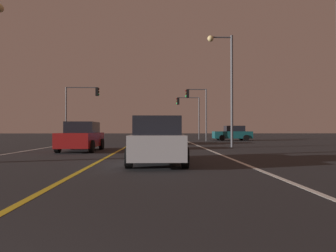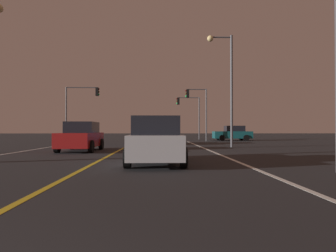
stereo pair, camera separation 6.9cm
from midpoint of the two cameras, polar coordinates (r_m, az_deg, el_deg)
The scene contains 10 objects.
lane_edge_right at distance 12.94m, azimuth 11.98°, elevation -6.20°, with size 0.16×36.42×0.01m, color silver.
lane_center_divider at distance 12.78m, azimuth -12.46°, elevation -6.26°, with size 0.16×36.42×0.01m, color gold.
car_oncoming at distance 17.57m, azimuth -16.65°, elevation -2.07°, with size 2.02×4.30×1.70m.
car_lead_same_lane at distance 10.56m, azimuth -2.21°, elevation -2.99°, with size 2.02×4.30×1.70m.
car_crossing_side at distance 33.85m, azimuth 12.73°, elevation -1.44°, with size 4.30×2.02×1.70m.
car_ahead_far at distance 24.78m, azimuth -3.05°, elevation -1.71°, with size 2.02×4.30×1.70m.
traffic_light_near_right at distance 31.63m, azimuth 5.77°, elevation 4.56°, with size 2.36×0.36×5.69m.
traffic_light_near_left at distance 32.43m, azimuth -16.60°, elevation 4.77°, with size 3.62×0.36×5.84m.
traffic_light_far_right at distance 37.02m, azimuth 4.09°, elevation 3.54°, with size 3.00×0.36×5.40m.
street_lamp_right_far at distance 21.27m, azimuth 11.50°, elevation 9.60°, with size 1.84×0.44×8.00m.
Camera 2 is at (2.38, -0.30, 1.23)m, focal length 30.84 mm.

